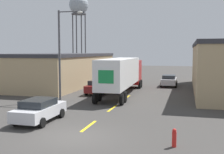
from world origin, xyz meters
TOP-DOWN VIEW (x-y plane):
  - ground_plane at (0.00, 0.00)m, footprint 160.00×160.00m
  - road_centerline at (0.00, 8.06)m, footprint 0.20×14.26m
  - warehouse_left at (-12.33, 22.59)m, footprint 11.41×21.80m
  - semi_truck at (-0.96, 15.97)m, footprint 3.12×14.59m
  - parked_car_left_near at (-3.58, 2.53)m, footprint 2.10×4.47m
  - parked_car_right_far at (3.58, 24.47)m, footprint 2.10×4.47m
  - parked_car_left_far at (-3.58, 15.48)m, footprint 2.10×4.47m
  - water_tower at (-19.50, 49.83)m, footprint 4.61×4.61m
  - street_lamp at (-5.68, 10.68)m, footprint 2.52×0.32m
  - fire_hydrant at (5.38, -0.29)m, footprint 0.22×0.22m

SIDE VIEW (x-z plane):
  - ground_plane at x=0.00m, z-range 0.00..0.00m
  - road_centerline at x=0.00m, z-range 0.00..0.01m
  - fire_hydrant at x=5.38m, z-range 0.00..0.92m
  - parked_car_left_near at x=-3.58m, z-range 0.04..1.57m
  - parked_car_right_far at x=3.58m, z-range 0.04..1.57m
  - parked_car_left_far at x=-3.58m, z-range 0.04..1.57m
  - warehouse_left at x=-12.33m, z-range 0.00..4.43m
  - semi_truck at x=-0.96m, z-range 0.41..4.37m
  - street_lamp at x=-5.68m, z-range 0.65..9.23m
  - water_tower at x=-19.50m, z-range 6.34..24.51m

